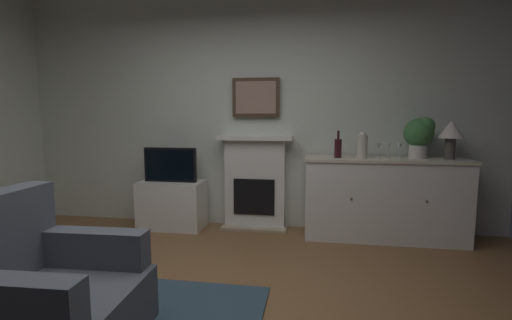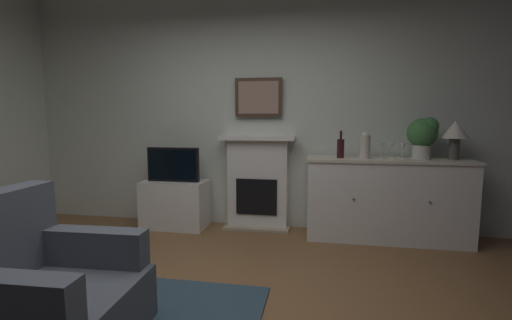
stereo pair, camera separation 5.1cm
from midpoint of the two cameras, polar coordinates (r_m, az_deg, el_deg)
name	(u,v)px [view 2 (the right image)]	position (r m, az deg, el deg)	size (l,w,h in m)	color
wall_rear	(255,105)	(4.29, 0.20, 8.69)	(5.74, 0.06, 2.90)	silver
fireplace_unit	(258,182)	(4.23, 0.63, -3.56)	(0.87, 0.30, 1.10)	white
framed_picture	(258,98)	(4.21, 0.75, 9.94)	(0.55, 0.04, 0.45)	#473323
sideboard_cabinet	(387,199)	(4.08, 20.46, -5.91)	(1.69, 0.49, 0.88)	white
table_lamp	(455,132)	(4.15, 29.48, 3.86)	(0.26, 0.26, 0.40)	#4C4742
wine_bottle	(341,148)	(3.90, 13.70, 1.89)	(0.08, 0.08, 0.29)	#331419
wine_glass_left	(381,147)	(3.95, 19.70, 1.95)	(0.07, 0.07, 0.16)	silver
wine_glass_center	(391,147)	(4.03, 21.12, 1.98)	(0.07, 0.07, 0.16)	silver
wine_glass_right	(402,147)	(4.04, 22.66, 1.93)	(0.07, 0.07, 0.16)	silver
vase_decorative	(365,145)	(3.91, 17.36, 2.25)	(0.11, 0.11, 0.28)	beige
tv_cabinet	(175,204)	(4.40, -12.46, -6.88)	(0.75, 0.42, 0.56)	white
tv_set	(173,165)	(4.29, -12.74, -0.72)	(0.62, 0.07, 0.40)	black
potted_plant_small	(423,134)	(4.11, 25.44, 3.75)	(0.30, 0.30, 0.43)	beige
armchair	(42,295)	(2.30, -30.35, -18.03)	(0.84, 0.81, 0.92)	#474C56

